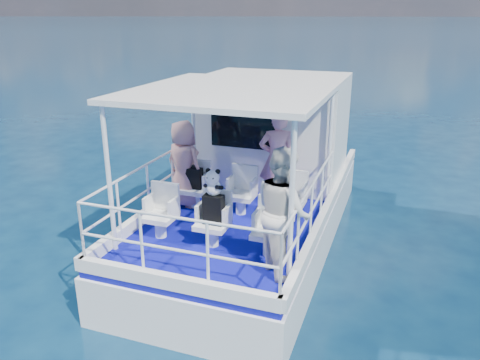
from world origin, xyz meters
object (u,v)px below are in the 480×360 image
object	(u,v)px
passenger_port_fwd	(184,164)
backpack_center	(214,210)
panda	(213,182)
passenger_stbd_aft	(283,211)

from	to	relation	value
passenger_port_fwd	backpack_center	world-z (taller)	passenger_port_fwd
panda	passenger_port_fwd	bearing A→B (deg)	130.64
passenger_port_fwd	backpack_center	xyz separation A→B (m)	(1.14, -1.35, -0.19)
passenger_port_fwd	panda	world-z (taller)	passenger_port_fwd
passenger_stbd_aft	panda	world-z (taller)	passenger_stbd_aft
passenger_port_fwd	passenger_stbd_aft	distance (m)	2.85
passenger_stbd_aft	panda	distance (m)	1.22
passenger_port_fwd	passenger_stbd_aft	size ratio (longest dim) A/B	0.90
passenger_stbd_aft	panda	xyz separation A→B (m)	(-1.16, 0.36, 0.15)
backpack_center	panda	bearing A→B (deg)	109.15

